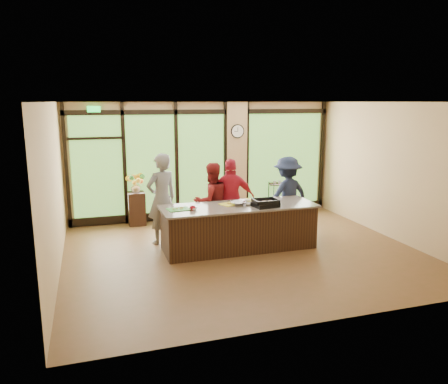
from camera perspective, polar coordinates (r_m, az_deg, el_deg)
floor at (r=8.94m, az=2.56°, el=-7.93°), size 7.00×7.00×0.00m
ceiling at (r=8.42m, az=2.75°, el=11.68°), size 7.00×7.00×0.00m
back_wall at (r=11.38m, az=-2.52°, el=4.12°), size 7.00×0.00×7.00m
left_wall at (r=8.07m, az=-21.39°, el=0.16°), size 0.00×6.00×6.00m
right_wall at (r=10.28m, az=21.34°, el=2.50°), size 0.00×6.00×6.00m
window_wall at (r=11.40m, az=-1.67°, el=3.61°), size 6.90×0.12×3.00m
island_base at (r=9.07m, az=1.94°, el=-4.70°), size 3.10×1.00×0.88m
countertop at (r=8.95m, az=1.96°, el=-1.88°), size 3.20×1.10×0.04m
wall_clock at (r=11.43m, az=1.77°, el=7.94°), size 0.36×0.04×0.36m
cook_left at (r=9.38m, az=-8.13°, el=-0.88°), size 0.84×0.70×1.95m
cook_midleft at (r=9.60m, az=-1.66°, el=-1.22°), size 0.94×0.80×1.71m
cook_midright at (r=9.72m, az=0.96°, el=-0.85°), size 1.11×0.67×1.78m
cook_right at (r=10.19m, az=8.24°, el=-0.38°), size 1.26×0.88×1.78m
roasting_pan at (r=8.86m, az=5.43°, el=-1.65°), size 0.53×0.44×0.09m
mixing_bowl at (r=8.95m, az=1.91°, el=-1.50°), size 0.39×0.39×0.08m
cutting_board_left at (r=8.64m, az=-5.95°, el=-2.25°), size 0.47×0.37×0.01m
cutting_board_center at (r=9.05m, az=0.91°, el=-1.56°), size 0.52×0.46×0.01m
cutting_board_right at (r=9.44m, az=4.30°, el=-1.03°), size 0.50×0.43×0.01m
prep_bowl_near at (r=8.58m, az=-4.05°, el=-2.21°), size 0.18×0.18×0.05m
prep_bowl_mid at (r=8.97m, az=3.18°, el=-1.57°), size 0.16×0.16×0.05m
prep_bowl_far at (r=9.32m, az=3.08°, el=-1.11°), size 0.15×0.15×0.03m
red_ramekin at (r=8.56m, az=-4.13°, el=-2.12°), size 0.13×0.13×0.08m
flower_stand at (r=11.02m, az=-11.34°, el=-2.13°), size 0.41×0.41×0.82m
flower_vase at (r=10.91m, az=-11.46°, el=0.60°), size 0.25×0.25×0.25m
bar_cart at (r=12.02m, az=7.51°, el=-0.17°), size 0.75×0.56×0.91m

